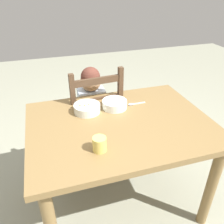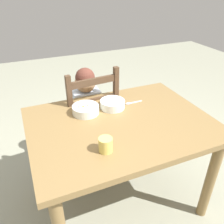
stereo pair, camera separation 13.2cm
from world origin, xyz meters
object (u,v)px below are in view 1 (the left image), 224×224
object	(u,v)px
dining_table	(120,136)
bowl_of_carrots	(87,108)
child_figure	(93,105)
dining_chair	(94,121)
bowl_of_peas	(115,104)
spoon	(134,104)
drinking_cup	(99,144)

from	to	relation	value
dining_table	bowl_of_carrots	size ratio (longest dim) A/B	6.45
child_figure	dining_chair	bearing A→B (deg)	37.50
dining_table	bowl_of_peas	bearing A→B (deg)	83.68
child_figure	bowl_of_peas	distance (m)	0.34
child_figure	dining_table	bearing A→B (deg)	-80.72
dining_table	dining_chair	world-z (taller)	dining_chair
spoon	bowl_of_peas	bearing A→B (deg)	-178.26
dining_chair	child_figure	bearing A→B (deg)	-142.50
dining_table	bowl_of_peas	xyz separation A→B (m)	(0.02, 0.19, 0.14)
dining_table	dining_chair	bearing A→B (deg)	98.72
bowl_of_peas	spoon	bearing A→B (deg)	1.74
dining_chair	child_figure	size ratio (longest dim) A/B	1.03
dining_chair	child_figure	xyz separation A→B (m)	(-0.00, -0.00, 0.17)
child_figure	bowl_of_peas	size ratio (longest dim) A/B	5.33
dining_table	spoon	world-z (taller)	spoon
dining_table	bowl_of_carrots	distance (m)	0.30
dining_table	bowl_of_carrots	world-z (taller)	bowl_of_carrots
drinking_cup	spoon	bearing A→B (deg)	49.26
bowl_of_peas	drinking_cup	size ratio (longest dim) A/B	2.14
bowl_of_peas	drinking_cup	xyz separation A→B (m)	(-0.22, -0.43, 0.01)
bowl_of_peas	bowl_of_carrots	world-z (taller)	same
bowl_of_carrots	drinking_cup	xyz separation A→B (m)	(-0.02, -0.43, 0.01)
spoon	bowl_of_carrots	bearing A→B (deg)	-179.26
dining_chair	bowl_of_peas	bearing A→B (deg)	-71.95
dining_chair	bowl_of_carrots	size ratio (longest dim) A/B	5.30
dining_table	dining_chair	size ratio (longest dim) A/B	1.22
dining_chair	spoon	world-z (taller)	dining_chair
child_figure	bowl_of_peas	world-z (taller)	child_figure
dining_chair	spoon	distance (m)	0.48
bowl_of_peas	spoon	size ratio (longest dim) A/B	1.30
bowl_of_peas	spoon	world-z (taller)	bowl_of_peas
child_figure	bowl_of_peas	bearing A→B (deg)	-70.99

